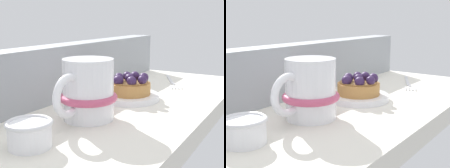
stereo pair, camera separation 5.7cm
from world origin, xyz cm
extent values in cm
cube|color=silver|center=(0.00, 0.00, -1.83)|extent=(76.73, 32.96, 3.66)
cube|color=#9EA3A8|center=(0.00, 13.64, 5.40)|extent=(75.19, 5.69, 10.81)
cylinder|color=white|center=(2.79, -0.34, 0.58)|extent=(12.23, 12.23, 1.17)
cylinder|color=white|center=(2.79, -0.34, 0.29)|extent=(6.73, 6.73, 0.58)
cylinder|color=#B77F42|center=(2.79, -0.34, 2.32)|extent=(8.51, 8.51, 2.30)
cylinder|color=olive|center=(2.79, -0.34, 3.62)|extent=(7.49, 7.49, 0.30)
sphere|color=#331E47|center=(2.79, -0.34, 4.33)|extent=(1.91, 1.91, 1.91)
sphere|color=#331E47|center=(5.33, -0.44, 4.39)|extent=(1.98, 1.98, 1.98)
sphere|color=#331E47|center=(4.85, 1.59, 4.33)|extent=(1.86, 1.86, 1.86)
sphere|color=#331E47|center=(2.13, 2.02, 4.38)|extent=(1.95, 1.95, 1.95)
sphere|color=#331E47|center=(0.29, 0.94, 4.32)|extent=(2.02, 2.02, 2.02)
sphere|color=#331E47|center=(0.62, -1.62, 4.29)|extent=(1.94, 1.94, 1.94)
sphere|color=#331E47|center=(2.19, -3.12, 4.43)|extent=(1.78, 1.78, 1.78)
sphere|color=#331E47|center=(4.71, -2.29, 4.42)|extent=(1.94, 1.94, 1.94)
cylinder|color=white|center=(-11.66, -0.04, 4.98)|extent=(8.24, 8.24, 9.96)
torus|color=#C64C70|center=(-11.66, -0.04, 3.67)|extent=(9.48, 9.48, 1.20)
torus|color=white|center=(-16.76, -0.04, 4.98)|extent=(6.73, 1.15, 6.73)
cube|color=silver|center=(26.26, -0.35, 0.30)|extent=(11.03, 6.10, 0.60)
cube|color=silver|center=(20.90, -3.09, 0.30)|extent=(1.32, 1.04, 0.60)
cube|color=silver|center=(17.28, -3.70, 0.30)|extent=(3.23, 1.81, 0.60)
cube|color=silver|center=(17.61, -4.36, 0.30)|extent=(3.23, 1.81, 0.60)
cube|color=silver|center=(17.95, -5.01, 0.30)|extent=(3.23, 1.81, 0.60)
cube|color=silver|center=(18.28, -5.66, 0.30)|extent=(3.23, 1.81, 0.60)
cylinder|color=white|center=(-24.95, -0.41, 1.63)|extent=(5.62, 5.62, 3.27)
torus|color=silver|center=(-24.95, -0.41, 3.27)|extent=(6.11, 6.11, 0.60)
camera|label=1|loc=(-52.46, -28.36, 16.53)|focal=50.60mm
camera|label=2|loc=(-49.34, -33.11, 16.53)|focal=50.60mm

